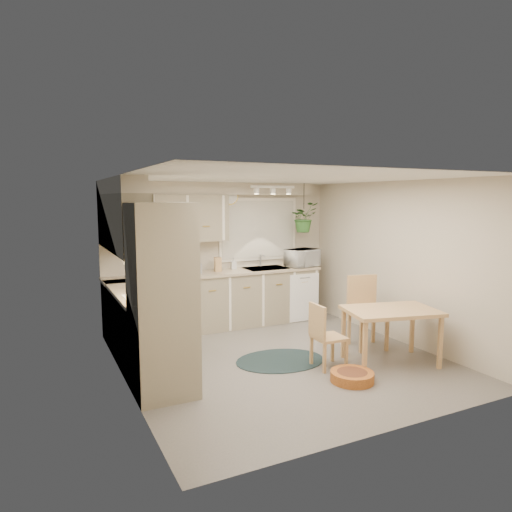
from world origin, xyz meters
The scene contains 35 objects.
floor centered at (0.00, 0.00, 0.00)m, with size 4.20×4.20×0.00m, color slate.
ceiling centered at (0.00, 0.00, 2.40)m, with size 4.20×4.20×0.00m, color silver.
wall_back centered at (0.00, 2.10, 1.20)m, with size 4.00×0.04×2.40m, color beige.
wall_front centered at (0.00, -2.10, 1.20)m, with size 4.00×0.04×2.40m, color beige.
wall_left centered at (-2.00, 0.00, 1.20)m, with size 0.04×4.20×2.40m, color beige.
wall_right centered at (2.00, 0.00, 1.20)m, with size 0.04×4.20×2.40m, color beige.
base_cab_left centered at (-1.70, 0.88, 0.45)m, with size 0.60×1.85×0.90m, color gray.
base_cab_back centered at (-0.20, 1.80, 0.45)m, with size 3.60×0.60×0.90m, color gray.
counter_left centered at (-1.69, 0.88, 0.92)m, with size 0.64×1.89×0.04m, color tan.
counter_back centered at (-0.20, 1.79, 0.92)m, with size 3.64×0.64×0.04m, color tan.
oven_stack centered at (-1.68, -0.38, 1.05)m, with size 0.65×0.65×2.10m, color gray.
wall_oven_face centered at (-1.35, -0.38, 1.05)m, with size 0.02×0.56×0.58m, color white.
upper_cab_left centered at (-1.82, 1.00, 1.83)m, with size 0.35×2.00×0.75m, color gray.
upper_cab_back centered at (-1.00, 1.93, 1.83)m, with size 2.00×0.35×0.75m, color gray.
soffit_left centered at (-1.85, 1.00, 2.30)m, with size 0.30×2.00×0.20m, color beige.
soffit_back centered at (-0.20, 1.95, 2.30)m, with size 3.60×0.30×0.20m, color beige.
cooktop centered at (-1.68, 0.30, 0.94)m, with size 0.52×0.58×0.02m, color white.
range_hood centered at (-1.70, 0.30, 1.40)m, with size 0.40×0.60×0.14m, color white.
window_blinds centered at (0.70, 2.07, 1.60)m, with size 1.40×0.02×1.00m, color white.
window_frame centered at (0.70, 2.08, 1.60)m, with size 1.50×0.02×1.10m, color white.
sink centered at (0.70, 1.80, 0.90)m, with size 0.70×0.48×0.10m, color #9DA0A5.
dishwasher_front centered at (1.30, 1.49, 0.42)m, with size 0.58×0.01×0.83m, color white.
track_light_bar centered at (0.70, 1.55, 2.33)m, with size 0.80×0.04×0.04m, color white.
wall_clock centered at (0.15, 2.07, 2.18)m, with size 0.30×0.30×0.03m, color gold.
dining_table centered at (1.22, -0.73, 0.36)m, with size 1.15×0.76×0.72m, color tan.
chair_left centered at (0.42, -0.50, 0.42)m, with size 0.39×0.39×0.83m, color tan.
chair_back centered at (1.37, -0.11, 0.51)m, with size 0.48×0.48×1.03m, color tan.
braided_rug centered at (-0.03, -0.04, 0.01)m, with size 1.20×0.90×0.01m, color black.
pet_bed centered at (0.40, -1.01, 0.06)m, with size 0.51×0.51×0.12m, color #BD6525.
microwave centered at (1.38, 1.70, 1.13)m, with size 0.56×0.31×0.38m, color white.
soap_bottle centered at (0.16, 1.95, 0.99)m, with size 0.09×0.20×0.09m, color white.
hanging_plant centered at (1.40, 1.70, 1.75)m, with size 0.47×0.52×0.41m, color #306428.
coffee_maker centered at (-1.01, 1.80, 1.12)m, with size 0.20×0.24×0.36m, color black.
toaster centered at (-0.61, 1.82, 1.02)m, with size 0.26×0.15×0.16m, color #9DA0A5.
knife_block centered at (-0.17, 1.85, 1.06)m, with size 0.11×0.11×0.23m, color tan.
Camera 1 is at (-2.88, -5.13, 2.14)m, focal length 32.00 mm.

